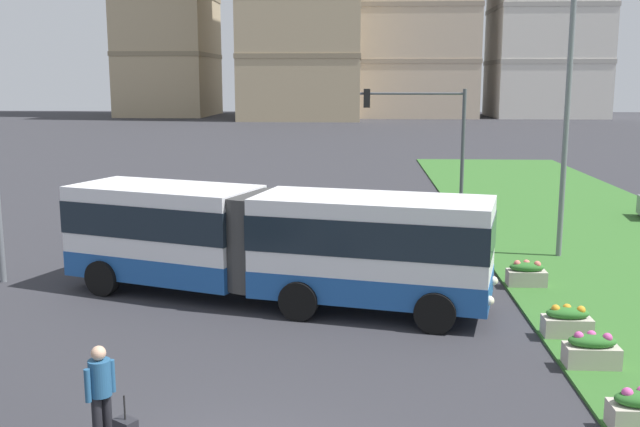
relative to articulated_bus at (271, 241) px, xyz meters
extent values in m
cube|color=white|center=(2.73, -0.78, 0.07)|extent=(6.41, 3.79, 2.55)
cube|color=#1E519E|center=(2.73, -0.78, -0.85)|extent=(6.43, 3.81, 0.70)
cube|color=#19232D|center=(2.73, -0.78, 0.50)|extent=(6.46, 3.83, 0.90)
cube|color=white|center=(-3.12, 0.93, 0.07)|extent=(5.74, 4.09, 2.55)
cube|color=#1E519E|center=(-3.12, 0.93, -0.85)|extent=(5.76, 4.11, 0.70)
cube|color=#19232D|center=(-3.12, 0.93, 0.50)|extent=(5.79, 4.14, 0.90)
cylinder|color=#383838|center=(-0.19, -0.10, 0.07)|extent=(2.40, 2.40, 2.45)
cylinder|color=black|center=(4.77, 0.03, -1.15)|extent=(1.04, 0.50, 1.00)
cylinder|color=black|center=(4.20, -2.40, -1.15)|extent=(1.04, 0.50, 1.00)
cylinder|color=black|center=(1.45, 0.80, -1.15)|extent=(1.04, 0.50, 1.00)
cylinder|color=black|center=(0.89, -1.64, -1.15)|extent=(1.04, 0.50, 1.00)
cylinder|color=black|center=(-3.93, 2.54, -1.15)|extent=(1.04, 0.60, 1.00)
cylinder|color=black|center=(-4.76, 0.18, -1.15)|extent=(1.04, 0.60, 1.00)
sphere|color=#F9EFC6|center=(5.88, -0.58, -0.85)|extent=(0.24, 0.24, 0.24)
sphere|color=#F9EFC6|center=(5.47, -2.34, -0.85)|extent=(0.24, 0.24, 0.24)
cube|color=maroon|center=(-5.71, 9.80, -1.07)|extent=(4.60, 2.37, 0.80)
cube|color=black|center=(-5.85, 9.82, -0.37)|extent=(2.58, 1.98, 0.60)
cylinder|color=black|center=(-4.10, 10.49, -1.33)|extent=(0.66, 0.30, 0.64)
cylinder|color=black|center=(-4.34, 8.71, -1.33)|extent=(0.66, 0.30, 0.64)
cylinder|color=black|center=(-7.07, 10.89, -1.33)|extent=(0.66, 0.30, 0.64)
cylinder|color=black|center=(-7.31, 9.11, -1.33)|extent=(0.66, 0.30, 0.64)
cylinder|color=black|center=(-1.82, -8.29, -1.20)|extent=(0.16, 0.16, 0.90)
cylinder|color=black|center=(-1.72, -8.12, -1.20)|extent=(0.16, 0.16, 0.90)
cylinder|color=#23517A|center=(-1.77, -8.21, -0.45)|extent=(0.36, 0.36, 0.60)
sphere|color=tan|center=(-1.77, -8.21, -0.03)|extent=(0.24, 0.24, 0.24)
cylinder|color=#23517A|center=(-1.90, -8.41, -0.50)|extent=(0.10, 0.10, 0.55)
cylinder|color=#23517A|center=(-1.64, -8.01, -0.50)|extent=(0.10, 0.10, 0.55)
cylinder|color=black|center=(-1.32, -8.41, -0.85)|extent=(0.03, 0.03, 0.40)
sphere|color=#D14C99|center=(6.94, -7.25, -0.93)|extent=(0.20, 0.20, 0.20)
cube|color=#B7AD9E|center=(7.22, -4.46, -1.35)|extent=(1.10, 0.56, 0.44)
ellipsoid|color=#2D6B28|center=(7.22, -4.46, -1.03)|extent=(0.99, 0.50, 0.28)
sphere|color=#D14C99|center=(6.94, -4.46, -0.93)|extent=(0.20, 0.20, 0.20)
sphere|color=#D14C99|center=(7.22, -4.38, -0.93)|extent=(0.20, 0.20, 0.20)
sphere|color=#D14C99|center=(7.50, -4.52, -0.93)|extent=(0.20, 0.20, 0.20)
cube|color=#B7AD9E|center=(7.22, -2.63, -1.35)|extent=(1.10, 0.56, 0.44)
ellipsoid|color=#2D6B28|center=(7.22, -2.63, -1.03)|extent=(0.99, 0.50, 0.28)
sphere|color=orange|center=(6.94, -2.63, -0.93)|extent=(0.20, 0.20, 0.20)
sphere|color=orange|center=(7.22, -2.55, -0.93)|extent=(0.20, 0.20, 0.20)
sphere|color=orange|center=(7.50, -2.69, -0.93)|extent=(0.20, 0.20, 0.20)
cube|color=#B7AD9E|center=(7.22, 1.60, -1.35)|extent=(1.10, 0.56, 0.44)
ellipsoid|color=#2D6B28|center=(7.22, 1.60, -1.03)|extent=(0.99, 0.50, 0.28)
sphere|color=#EF7566|center=(6.94, 1.60, -0.93)|extent=(0.20, 0.20, 0.20)
sphere|color=#EF7566|center=(7.22, 1.68, -0.93)|extent=(0.20, 0.20, 0.20)
sphere|color=#EF7566|center=(7.50, 1.54, -0.93)|extent=(0.20, 0.20, 0.20)
cylinder|color=#474C51|center=(6.82, 12.75, 1.12)|extent=(0.16, 0.16, 5.55)
cylinder|color=#474C51|center=(4.59, 12.75, 3.70)|extent=(4.47, 0.10, 0.10)
cube|color=black|center=(2.65, 12.75, 3.50)|extent=(0.28, 0.28, 0.80)
sphere|color=red|center=(2.65, 12.75, 3.75)|extent=(0.16, 0.16, 0.16)
sphere|color=yellow|center=(2.65, 12.75, 3.49)|extent=(0.16, 0.16, 0.16)
sphere|color=green|center=(2.65, 12.75, 3.23)|extent=(0.16, 0.16, 0.16)
cylinder|color=slate|center=(9.12, 5.33, 3.19)|extent=(0.18, 0.18, 9.69)
cube|color=#85765B|center=(-29.71, 103.95, 8.28)|extent=(14.33, 19.12, 0.70)
cube|color=#85765B|center=(-6.58, 93.60, 7.58)|extent=(17.91, 18.05, 0.70)
cube|color=gray|center=(9.72, 102.78, 7.05)|extent=(21.74, 18.35, 0.70)
cube|color=gray|center=(9.72, 102.78, 15.41)|extent=(21.74, 18.35, 0.70)
cube|color=#A4A099|center=(31.95, 102.10, 7.02)|extent=(17.17, 16.01, 0.70)
cube|color=#A4A099|center=(31.95, 102.10, 15.34)|extent=(17.17, 16.01, 0.70)
camera|label=1|loc=(2.39, -19.09, 4.28)|focal=40.97mm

